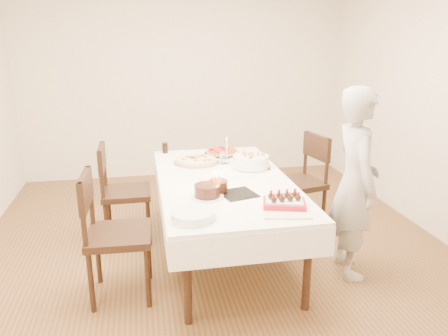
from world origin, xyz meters
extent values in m
plane|color=#55351D|center=(0.00, 0.00, 0.00)|extent=(5.00, 5.00, 0.00)
cube|color=beige|center=(0.00, 2.50, 1.35)|extent=(4.50, 0.04, 2.70)
cube|color=beige|center=(0.00, -2.50, 1.35)|extent=(4.50, 0.04, 2.70)
cube|color=beige|center=(2.25, 0.00, 1.35)|extent=(0.04, 5.00, 2.70)
cube|color=white|center=(0.06, -0.07, 0.38)|extent=(1.28, 2.21, 0.75)
imported|color=#AAA5A0|center=(1.07, -0.55, 0.80)|extent=(0.45, 0.63, 1.60)
cylinder|color=beige|center=(-0.11, 0.47, 0.77)|extent=(0.57, 0.57, 0.04)
cylinder|color=red|center=(0.20, 0.76, 0.77)|extent=(0.38, 0.38, 0.04)
cube|color=#B21E1E|center=(0.44, 0.26, 0.75)|extent=(0.32, 0.32, 0.01)
cylinder|color=white|center=(0.38, 0.22, 0.81)|extent=(0.45, 0.45, 0.11)
cylinder|color=white|center=(0.18, 0.41, 0.88)|extent=(0.08, 0.08, 0.27)
cylinder|color=black|center=(-0.39, 0.92, 0.81)|extent=(0.06, 0.06, 0.11)
cylinder|color=#33170C|center=(-0.15, -0.49, 0.80)|extent=(0.26, 0.26, 0.10)
cube|color=black|center=(0.10, -0.47, 0.75)|extent=(0.33, 0.33, 0.01)
cylinder|color=#391B0F|center=(-0.05, -0.40, 0.84)|extent=(0.18, 0.18, 0.15)
cube|color=beige|center=(0.35, -0.92, 0.75)|extent=(0.38, 0.29, 0.03)
cylinder|color=white|center=(-0.32, -0.90, 0.78)|extent=(0.38, 0.38, 0.06)
cylinder|color=white|center=(-0.30, -0.88, 0.76)|extent=(0.31, 0.31, 0.01)
camera|label=1|loc=(-0.63, -3.67, 1.98)|focal=35.00mm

